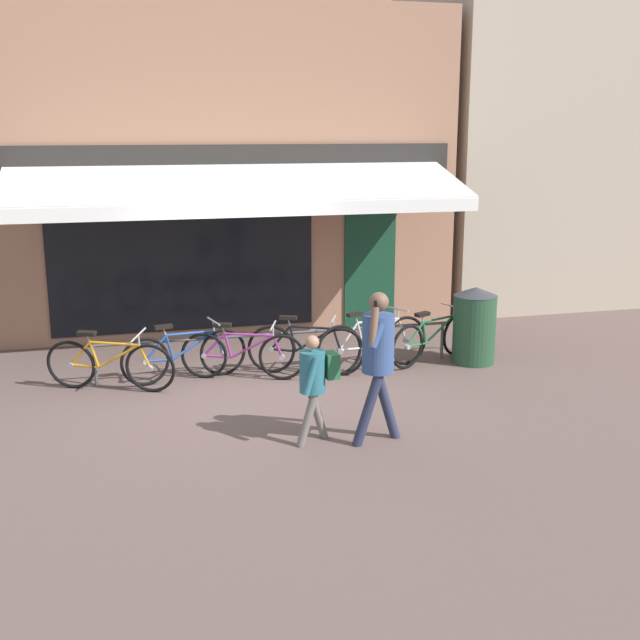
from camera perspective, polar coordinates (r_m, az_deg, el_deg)
The scene contains 13 objects.
ground_plane at distance 10.93m, azimuth -5.15°, elevation -4.52°, with size 160.00×160.00×0.00m, color brown.
shop_front at distance 14.51m, azimuth -7.09°, elevation 10.64°, with size 7.68×4.71×5.35m.
neighbour_building at distance 17.77m, azimuth 18.70°, elevation 12.39°, with size 7.36×4.00×6.47m.
bike_rack_rail at distance 11.31m, azimuth -3.01°, elevation -1.26°, with size 5.10×0.04×0.57m.
bicycle_orange at distance 10.84m, azimuth -14.73°, elevation -3.07°, with size 1.67×0.86×0.83m.
bicycle_blue at distance 11.08m, azimuth -9.62°, elevation -2.45°, with size 1.74×0.53×0.81m.
bicycle_purple at distance 11.03m, azimuth -5.54°, elevation -2.44°, with size 1.65×0.70×0.79m.
bicycle_black at distance 11.21m, azimuth -1.03°, elevation -2.03°, with size 1.57×0.72×0.83m.
bicycle_silver at distance 11.44m, azimuth 3.79°, elevation -1.67°, with size 1.81×0.66×0.87m.
bicycle_green at distance 11.90m, azimuth 8.04°, elevation -1.30°, with size 1.62×0.86×0.80m.
pedestrian_adult at distance 8.65m, azimuth 4.15°, elevation -2.20°, with size 0.62×0.52×1.70m.
pedestrian_child at distance 8.71m, azimuth -0.36°, elevation -4.02°, with size 0.50×0.48×1.23m.
litter_bin at distance 11.92m, azimuth 10.92°, elevation -0.35°, with size 0.63×0.63×1.13m.
Camera 1 is at (-1.72, -10.25, 3.39)m, focal length 45.00 mm.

